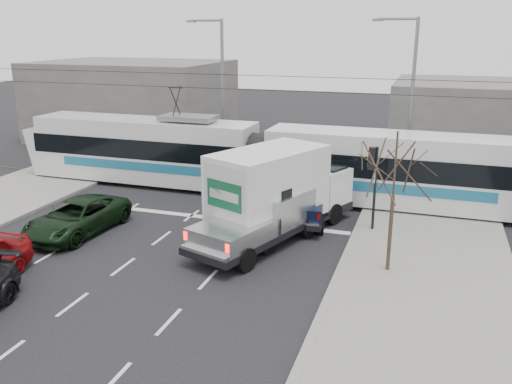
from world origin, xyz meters
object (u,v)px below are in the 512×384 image
(street_lamp_near, at_px, (408,94))
(green_car, at_px, (77,217))
(navy_pickup, at_px, (306,197))
(box_truck, at_px, (279,192))
(tram, at_px, (261,159))
(traffic_signal, at_px, (373,170))
(silver_pickup, at_px, (264,216))
(bare_tree, at_px, (395,171))
(street_lamp_far, at_px, (220,84))

(street_lamp_near, bearing_deg, green_car, -137.71)
(street_lamp_near, xyz_separation_m, navy_pickup, (-3.86, -6.68, -4.09))
(box_truck, bearing_deg, tram, 139.35)
(traffic_signal, distance_m, box_truck, 4.05)
(traffic_signal, distance_m, silver_pickup, 5.00)
(bare_tree, xyz_separation_m, street_lamp_near, (-0.29, 11.50, 1.32))
(street_lamp_far, distance_m, green_car, 14.29)
(traffic_signal, distance_m, green_car, 12.69)
(navy_pickup, height_order, green_car, navy_pickup)
(tram, distance_m, green_car, 9.81)
(street_lamp_far, bearing_deg, bare_tree, -48.88)
(street_lamp_near, height_order, box_truck, street_lamp_near)
(bare_tree, height_order, navy_pickup, bare_tree)
(silver_pickup, bearing_deg, bare_tree, 4.74)
(silver_pickup, bearing_deg, box_truck, 100.51)
(bare_tree, height_order, tram, tram)
(street_lamp_far, bearing_deg, traffic_signal, -41.72)
(street_lamp_near, xyz_separation_m, silver_pickup, (-4.75, -10.21, -3.91))
(bare_tree, height_order, traffic_signal, bare_tree)
(box_truck, relative_size, navy_pickup, 1.54)
(navy_pickup, bearing_deg, silver_pickup, -111.58)
(tram, height_order, green_car, tram)
(bare_tree, distance_m, street_lamp_far, 17.97)
(traffic_signal, height_order, tram, tram)
(tram, distance_m, box_truck, 5.75)
(navy_pickup, bearing_deg, tram, 128.68)
(street_lamp_near, height_order, tram, street_lamp_near)
(bare_tree, height_order, silver_pickup, bare_tree)
(silver_pickup, height_order, box_truck, box_truck)
(street_lamp_near, relative_size, tram, 0.34)
(street_lamp_near, distance_m, green_car, 17.72)
(tram, relative_size, box_truck, 3.38)
(tram, xyz_separation_m, box_truck, (2.45, -5.20, -0.08))
(box_truck, xyz_separation_m, green_car, (-8.15, -2.69, -1.13))
(traffic_signal, relative_size, tram, 0.14)
(traffic_signal, relative_size, silver_pickup, 0.51)
(street_lamp_far, distance_m, tram, 7.90)
(bare_tree, bearing_deg, green_car, -179.79)
(street_lamp_far, distance_m, silver_pickup, 14.49)
(traffic_signal, bearing_deg, tram, 148.01)
(bare_tree, distance_m, box_truck, 5.84)
(box_truck, bearing_deg, navy_pickup, 96.52)
(street_lamp_near, height_order, green_car, street_lamp_near)
(silver_pickup, bearing_deg, tram, 128.00)
(silver_pickup, xyz_separation_m, box_truck, (0.20, 1.35, 0.65))
(bare_tree, xyz_separation_m, tram, (-7.29, 7.84, -1.87))
(street_lamp_far, xyz_separation_m, navy_pickup, (7.64, -8.68, -4.09))
(bare_tree, relative_size, green_car, 0.97)
(tram, height_order, silver_pickup, tram)
(tram, bearing_deg, bare_tree, -46.65)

